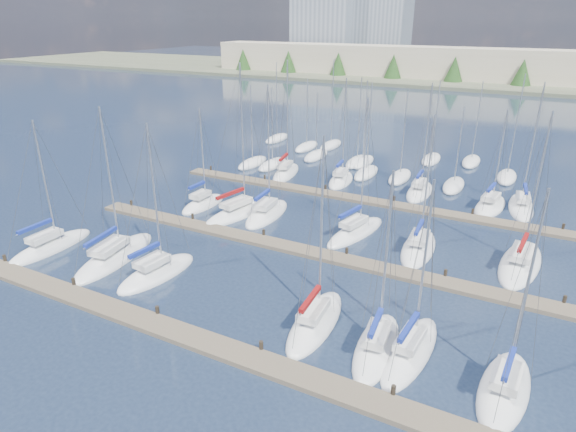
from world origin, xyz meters
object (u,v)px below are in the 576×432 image
at_px(sailboat_e, 376,347).
at_px(sailboat_b, 115,257).
at_px(sailboat_q, 490,206).
at_px(sailboat_g, 504,389).
at_px(sailboat_m, 520,263).
at_px(sailboat_d, 315,322).
at_px(sailboat_k, 356,232).
at_px(sailboat_l, 418,248).
at_px(sailboat_r, 521,207).
at_px(sailboat_f, 410,351).
at_px(sailboat_o, 341,180).
at_px(sailboat_j, 267,213).
at_px(sailboat_i, 240,212).
at_px(sailboat_c, 157,273).
at_px(sailboat_h, 203,204).
at_px(sailboat_p, 419,191).
at_px(sailboat_n, 286,173).
at_px(sailboat_a, 51,247).

distance_m(sailboat_e, sailboat_b, 22.96).
relative_size(sailboat_q, sailboat_g, 0.90).
relative_size(sailboat_m, sailboat_d, 0.99).
relative_size(sailboat_k, sailboat_l, 1.07).
height_order(sailboat_m, sailboat_r, sailboat_r).
relative_size(sailboat_q, sailboat_f, 0.95).
distance_m(sailboat_l, sailboat_o, 19.01).
relative_size(sailboat_g, sailboat_j, 0.90).
relative_size(sailboat_f, sailboat_o, 0.89).
distance_m(sailboat_q, sailboat_l, 14.00).
bearing_deg(sailboat_i, sailboat_e, -26.15).
relative_size(sailboat_c, sailboat_j, 0.93).
height_order(sailboat_f, sailboat_o, sailboat_o).
distance_m(sailboat_h, sailboat_o, 17.38).
xyz_separation_m(sailboat_l, sailboat_p, (-3.35, 14.44, 0.01)).
distance_m(sailboat_k, sailboat_d, 14.83).
bearing_deg(sailboat_o, sailboat_n, 176.02).
bearing_deg(sailboat_j, sailboat_l, -7.69).
bearing_deg(sailboat_g, sailboat_d, -179.87).
relative_size(sailboat_b, sailboat_d, 1.00).
height_order(sailboat_m, sailboat_q, sailboat_m).
bearing_deg(sailboat_a, sailboat_h, 69.18).
height_order(sailboat_m, sailboat_h, sailboat_m).
xyz_separation_m(sailboat_b, sailboat_o, (9.16, 27.36, 0.03)).
height_order(sailboat_e, sailboat_r, sailboat_r).
distance_m(sailboat_m, sailboat_e, 17.10).
xyz_separation_m(sailboat_c, sailboat_f, (19.86, -0.32, 0.00)).
relative_size(sailboat_h, sailboat_d, 0.83).
xyz_separation_m(sailboat_g, sailboat_h, (-30.91, 14.76, -0.00)).
distance_m(sailboat_g, sailboat_i, 30.07).
distance_m(sailboat_m, sailboat_j, 23.39).
bearing_deg(sailboat_b, sailboat_i, 64.51).
bearing_deg(sailboat_b, sailboat_r, 34.67).
xyz_separation_m(sailboat_k, sailboat_j, (-9.50, 0.10, -0.01)).
distance_m(sailboat_r, sailboat_l, 16.29).
bearing_deg(sailboat_m, sailboat_r, 98.74).
bearing_deg(sailboat_h, sailboat_k, 3.65).
distance_m(sailboat_q, sailboat_h, 30.24).
height_order(sailboat_f, sailboat_j, sailboat_j).
xyz_separation_m(sailboat_b, sailboat_j, (6.51, 13.99, 0.01)).
height_order(sailboat_a, sailboat_n, sailboat_n).
xyz_separation_m(sailboat_g, sailboat_d, (-11.50, 0.91, -0.00)).
bearing_deg(sailboat_g, sailboat_c, -177.92).
relative_size(sailboat_m, sailboat_e, 1.10).
height_order(sailboat_g, sailboat_p, sailboat_p).
bearing_deg(sailboat_l, sailboat_q, 68.93).
height_order(sailboat_r, sailboat_i, sailboat_i).
bearing_deg(sailboat_k, sailboat_m, 14.21).
distance_m(sailboat_e, sailboat_c, 17.96).
relative_size(sailboat_r, sailboat_p, 1.05).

